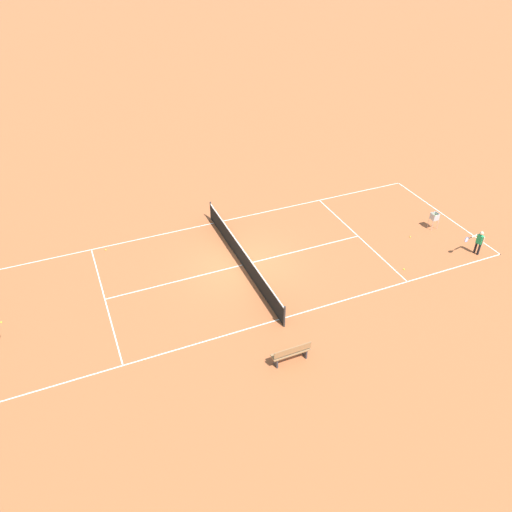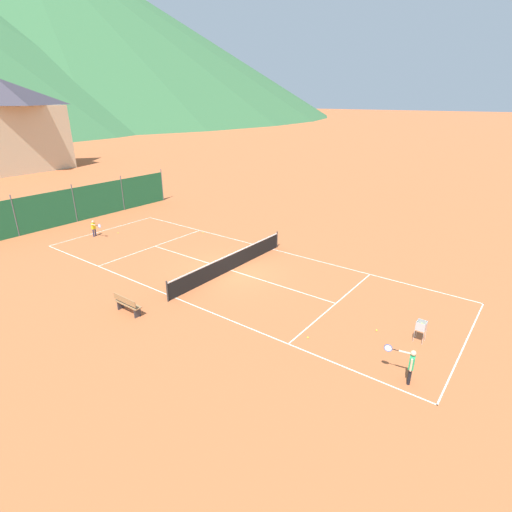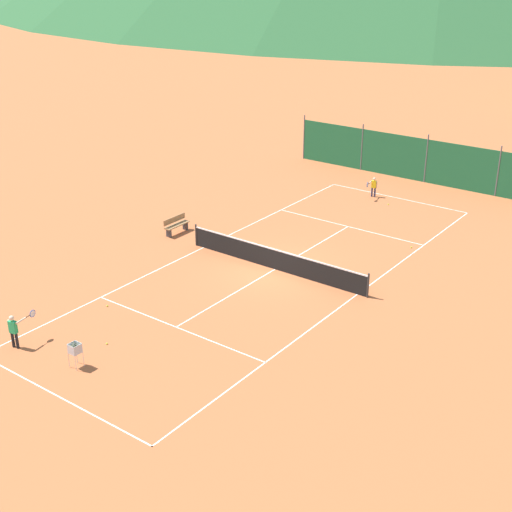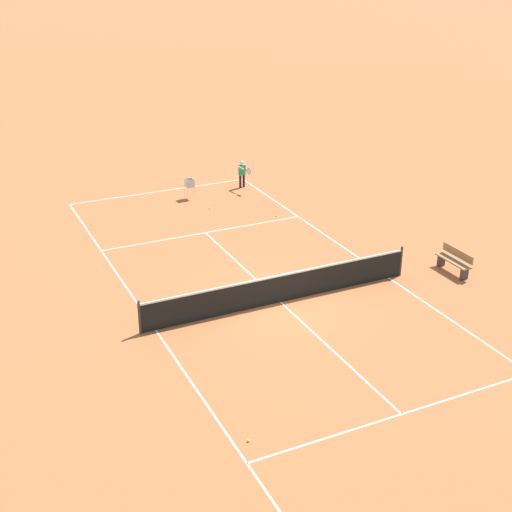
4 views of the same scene
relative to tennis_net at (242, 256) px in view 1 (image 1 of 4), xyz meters
name	(u,v)px [view 1 (image 1 of 4)]	position (x,y,z in m)	size (l,w,h in m)	color
ground_plane	(242,265)	(0.00, 0.00, -0.50)	(600.00, 600.00, 0.00)	#B25B33
court_line_markings	(242,265)	(0.00, 0.00, -0.50)	(8.25, 23.85, 0.01)	white
tennis_net	(242,256)	(0.00, 0.00, 0.00)	(9.18, 0.08, 1.06)	#2D2D2D
player_far_baseline	(479,241)	(-3.57, -10.80, 0.24)	(0.43, 1.08, 1.27)	black
tennis_ball_by_net_right	(410,237)	(-1.14, -8.79, -0.47)	(0.07, 0.07, 0.07)	#CCE033
tennis_ball_service_box	(106,250)	(3.76, 5.75, -0.47)	(0.07, 0.07, 0.07)	#CCE033
tennis_ball_mid_court	(1,322)	(0.15, 10.53, -0.47)	(0.07, 0.07, 0.07)	#CCE033
tennis_ball_alley_left	(404,269)	(-3.29, -6.80, -0.47)	(0.07, 0.07, 0.07)	#CCE033
ball_hopper	(434,217)	(-0.85, -10.41, 0.16)	(0.36, 0.36, 0.89)	#B7B7BC
courtside_bench	(291,353)	(-6.34, 0.59, -0.05)	(0.36, 1.50, 0.84)	olive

